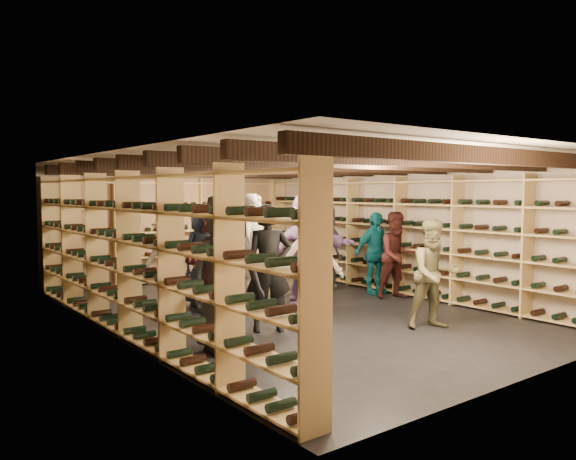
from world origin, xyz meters
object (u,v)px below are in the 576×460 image
Objects in this scene: person_4 at (375,253)px; person_9 at (171,261)px; crate_stack_left at (245,279)px; person_1 at (269,268)px; person_0 at (226,272)px; person_5 at (217,260)px; person_11 at (307,249)px; person_8 at (397,255)px; person_6 at (204,255)px; person_3 at (310,260)px; person_2 at (434,274)px; crate_loose at (225,291)px; person_12 at (324,245)px; person_7 at (255,252)px; crate_stack_right at (281,280)px; person_10 at (237,259)px.

person_9 reaches higher than person_4.
person_4 is 3.72m from person_9.
person_1 is (-0.99, -2.16, 0.52)m from crate_stack_left.
person_0 reaches higher than person_5.
person_4 is at bearing 9.00° from person_11.
person_0 is 1.23× the size of person_8.
person_6 is (0.07, 0.55, 0.02)m from person_5.
person_0 is at bearing -78.83° from person_9.
person_2 is at bearing -45.57° from person_3.
crate_stack_left is at bearing 2.55° from person_6.
person_3 is at bearing -81.27° from crate_loose.
person_1 is (0.93, 0.45, -0.08)m from person_0.
person_11 is at bearing -66.95° from crate_stack_left.
person_1 reaches higher than person_12.
person_6 is at bearing 74.09° from person_5.
person_11 reaches higher than person_3.
person_0 is at bearing -154.55° from person_12.
person_3 is at bearing 26.87° from person_0.
person_7 reaches higher than person_2.
crate_stack_left reaches higher than crate_stack_right.
person_7 is at bearing 48.86° from person_0.
person_7 is (-1.17, -0.90, 0.67)m from crate_stack_right.
person_5 is at bearing -143.77° from crate_stack_left.
person_11 is at bearing -8.71° from person_9.
person_12 is (2.74, 0.66, 0.01)m from person_5.
crate_loose is at bearing 117.36° from person_11.
person_4 is (4.08, 1.55, -0.19)m from person_0.
person_4 reaches higher than crate_stack_left.
crate_stack_left is at bearing 169.73° from person_12.
person_12 is (2.16, 0.32, 0.09)m from person_10.
crate_stack_left is 0.40× the size of person_1.
person_11 is (-1.67, -0.09, 0.18)m from person_4.
person_3 is 1.98m from person_8.
person_1 is 1.02× the size of person_6.
person_9 is at bearing 168.51° from person_4.
person_8 is at bearing -36.60° from crate_stack_left.
person_9 is at bearing 157.95° from person_6.
person_8 is 1.74m from person_11.
person_11 reaches higher than person_6.
person_6 is at bearing 148.16° from person_3.
person_11 reaches higher than crate_stack_right.
person_8 is 1.02× the size of person_10.
person_1 is (-1.79, -2.16, 0.60)m from crate_stack_right.
person_2 is at bearing -74.95° from crate_stack_left.
person_7 is at bearing 139.76° from person_2.
person_4 is at bearing -37.73° from crate_stack_right.
person_6 is 0.92m from person_7.
person_6 is 1.10× the size of person_8.
person_4 is at bearing -15.58° from person_5.
person_8 is (3.10, -0.91, -0.06)m from person_5.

